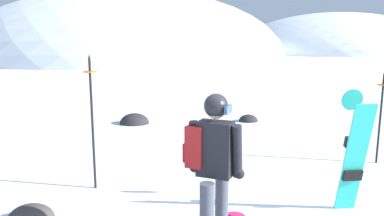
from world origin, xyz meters
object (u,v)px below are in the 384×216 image
at_px(snowboarder_main, 212,168).
at_px(rock_mid, 134,123).
at_px(piste_marker_far, 92,114).
at_px(rock_dark, 248,121).
at_px(spare_snowboard, 354,153).
at_px(piste_marker_near, 381,110).

relative_size(snowboarder_main, rock_mid, 2.22).
relative_size(piste_marker_far, rock_dark, 3.94).
xyz_separation_m(spare_snowboard, rock_dark, (0.13, 5.51, -0.82)).
height_order(piste_marker_near, piste_marker_far, piste_marker_far).
height_order(piste_marker_near, rock_mid, piste_marker_near).
relative_size(snowboarder_main, piste_marker_far, 0.84).
relative_size(spare_snowboard, rock_dark, 3.15).
distance_m(snowboarder_main, rock_dark, 6.54).
bearing_deg(piste_marker_near, spare_snowboard, -129.77).
bearing_deg(piste_marker_far, rock_mid, 83.64).
height_order(spare_snowboard, piste_marker_far, piste_marker_far).
xyz_separation_m(spare_snowboard, piste_marker_far, (-3.41, 1.26, 0.34)).
height_order(spare_snowboard, rock_mid, spare_snowboard).
bearing_deg(snowboarder_main, spare_snowboard, 17.90).
bearing_deg(rock_mid, piste_marker_far, -96.36).
relative_size(snowboarder_main, piste_marker_near, 1.01).
bearing_deg(spare_snowboard, rock_dark, 88.66).
height_order(spare_snowboard, piste_marker_near, piste_marker_near).
bearing_deg(snowboarder_main, rock_dark, 71.35).
relative_size(snowboarder_main, spare_snowboard, 1.06).
bearing_deg(rock_mid, snowboarder_main, -81.03).
bearing_deg(spare_snowboard, piste_marker_far, 159.68).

